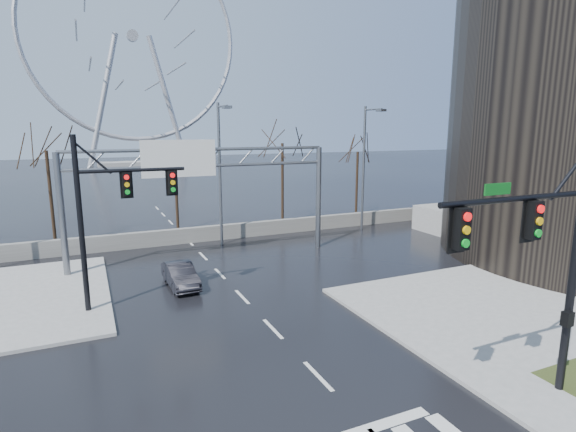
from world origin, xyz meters
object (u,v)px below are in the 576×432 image
sign_gantry (198,180)px  signal_mast_near (547,249)px  signal_mast_far (107,207)px  ferris_wheel (133,45)px  car (180,275)px

sign_gantry → signal_mast_near: bearing=-73.8°
signal_mast_far → ferris_wheel: bearing=82.8°
signal_mast_near → signal_mast_far: size_ratio=1.00×
sign_gantry → car: 6.49m
sign_gantry → car: sign_gantry is taller
signal_mast_far → sign_gantry: 8.14m
signal_mast_far → car: (3.40, 1.88, -4.21)m
signal_mast_near → sign_gantry: signal_mast_near is taller
signal_mast_near → sign_gantry: 19.79m
sign_gantry → car: bearing=-116.9°
signal_mast_far → signal_mast_near: bearing=-49.7°
signal_mast_near → ferris_wheel: 101.29m
signal_mast_near → car: signal_mast_near is taller
signal_mast_far → ferris_wheel: 89.30m
signal_mast_far → sign_gantry: (5.49, 6.00, 0.35)m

